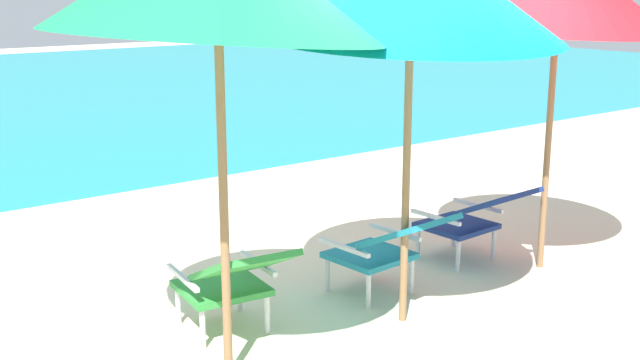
{
  "coord_description": "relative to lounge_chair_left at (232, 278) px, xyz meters",
  "views": [
    {
      "loc": [
        -3.51,
        -4.01,
        2.19
      ],
      "look_at": [
        0.0,
        0.61,
        0.75
      ],
      "focal_mm": 45.01,
      "sensor_mm": 36.0,
      "label": 1
    }
  ],
  "objects": [
    {
      "name": "lounge_chair_left",
      "position": [
        0.0,
        0.0,
        0.0
      ],
      "size": [
        0.64,
        0.93,
        0.68
      ],
      "color": "#338E3D",
      "rests_on": "ground_plane"
    },
    {
      "name": "lounge_chair_right",
      "position": [
        2.23,
        0.03,
        0.0
      ],
      "size": [
        0.58,
        0.9,
        0.68
      ],
      "color": "navy",
      "rests_on": "ground_plane"
    },
    {
      "name": "ground_plane",
      "position": [
        1.12,
        3.96,
        -0.4
      ],
      "size": [
        40.0,
        40.0,
        0.0
      ],
      "primitive_type": "plane",
      "color": "beige"
    },
    {
      "name": "lounge_chair_center",
      "position": [
        1.2,
        -0.1,
        0.0
      ],
      "size": [
        0.6,
        0.91,
        0.68
      ],
      "color": "teal",
      "rests_on": "ground_plane"
    }
  ]
}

